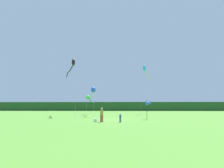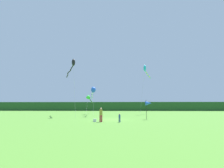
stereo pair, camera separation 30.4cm
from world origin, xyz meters
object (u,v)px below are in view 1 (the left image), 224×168
person_child (120,117)px  banner_flag_pole (149,103)px  person_adult (102,114)px  kite_green (89,97)px  kite_cyan (145,69)px  cooler_box (95,120)px  kite_blue (93,91)px  kite_black (72,65)px

person_child → banner_flag_pole: (4.55, 4.36, 1.83)m
person_adult → person_child: (2.41, -0.30, -0.40)m
person_child → kite_green: size_ratio=0.12×
person_adult → kite_green: (-5.07, 17.85, 3.28)m
kite_cyan → kite_green: kite_cyan is taller
person_adult → cooler_box: (-0.83, 0.21, -0.83)m
kite_cyan → person_adult: bearing=-116.1°
kite_green → banner_flag_pole: bearing=-48.9°
person_child → cooler_box: person_child is taller
person_adult → kite_blue: bearing=104.7°
banner_flag_pole → kite_green: bearing=131.1°
person_child → kite_blue: size_ratio=0.17×
kite_green → person_child: bearing=-67.6°
person_adult → person_child: bearing=-7.0°
person_child → banner_flag_pole: bearing=43.8°
kite_cyan → kite_black: 18.82m
kite_green → person_adult: bearing=-74.1°
person_adult → cooler_box: 1.20m
kite_black → person_child: bearing=-47.8°
kite_cyan → banner_flag_pole: bearing=-99.1°
banner_flag_pole → kite_black: kite_black is taller
cooler_box → kite_black: bearing=122.3°
person_child → kite_cyan: (6.96, 19.45, 10.94)m
person_child → kite_black: bearing=132.2°
cooler_box → kite_cyan: 24.34m
cooler_box → kite_black: (-6.39, 10.11, 10.31)m
person_child → banner_flag_pole: size_ratio=0.37×
person_child → kite_black: size_ratio=0.09×
cooler_box → kite_green: kite_green is taller
person_adult → kite_black: size_ratio=0.16×
kite_cyan → kite_black: size_ratio=1.09×
kite_cyan → kite_blue: 16.00m
banner_flag_pole → kite_blue: size_ratio=0.47×
kite_black → kite_blue: (4.29, 0.85, -5.34)m
banner_flag_pole → kite_green: kite_green is taller
cooler_box → banner_flag_pole: (7.79, 3.86, 2.26)m
cooler_box → kite_green: 18.60m
banner_flag_pole → kite_blue: (-9.88, 7.10, 2.71)m
cooler_box → banner_flag_pole: size_ratio=0.14×
kite_blue → person_adult: bearing=-75.3°
kite_black → kite_green: bearing=74.1°
kite_black → kite_green: (2.15, 7.53, -6.20)m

